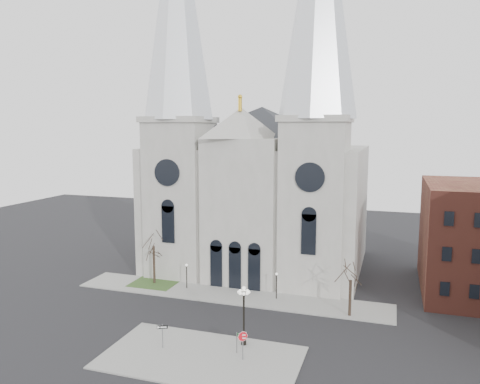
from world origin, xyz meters
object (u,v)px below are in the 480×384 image
(one_way_sign, at_px, (162,332))
(street_name_sign, at_px, (238,340))
(stop_sign, at_px, (243,339))
(globe_lamp, at_px, (244,308))

(one_way_sign, height_order, street_name_sign, one_way_sign)
(stop_sign, bearing_deg, one_way_sign, 164.96)
(one_way_sign, bearing_deg, street_name_sign, -13.30)
(globe_lamp, distance_m, street_name_sign, 3.03)
(one_way_sign, distance_m, street_name_sign, 7.20)
(stop_sign, bearing_deg, street_name_sign, 111.81)
(globe_lamp, xyz_separation_m, one_way_sign, (-7.11, -3.05, -2.09))
(stop_sign, xyz_separation_m, globe_lamp, (-0.82, 2.85, 1.76))
(globe_lamp, height_order, one_way_sign, globe_lamp)
(globe_lamp, bearing_deg, street_name_sign, -90.98)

